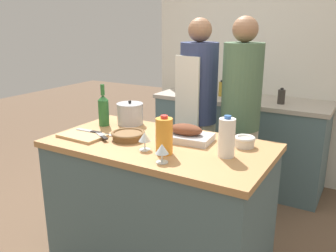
% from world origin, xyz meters
% --- Properties ---
extents(kitchen_island, '(1.43, 0.77, 0.90)m').
position_xyz_m(kitchen_island, '(0.00, 0.00, 0.45)').
color(kitchen_island, '#4C666B').
rests_on(kitchen_island, ground_plane).
extents(back_counter, '(1.73, 0.60, 0.91)m').
position_xyz_m(back_counter, '(0.00, 1.57, 0.45)').
color(back_counter, '#4C666B').
rests_on(back_counter, ground_plane).
extents(back_wall, '(2.23, 0.10, 2.55)m').
position_xyz_m(back_wall, '(0.00, 1.92, 1.27)').
color(back_wall, silver).
rests_on(back_wall, ground_plane).
extents(roasting_pan, '(0.35, 0.24, 0.11)m').
position_xyz_m(roasting_pan, '(0.13, 0.12, 0.94)').
color(roasting_pan, '#BCBCC1').
rests_on(roasting_pan, kitchen_island).
extents(wicker_basket, '(0.22, 0.22, 0.05)m').
position_xyz_m(wicker_basket, '(-0.21, -0.05, 0.93)').
color(wicker_basket, brown).
rests_on(wicker_basket, kitchen_island).
extents(cutting_board, '(0.31, 0.20, 0.02)m').
position_xyz_m(cutting_board, '(-0.50, -0.17, 0.91)').
color(cutting_board, tan).
rests_on(cutting_board, kitchen_island).
extents(stock_pot, '(0.20, 0.20, 0.18)m').
position_xyz_m(stock_pot, '(-0.41, 0.26, 0.98)').
color(stock_pot, '#B7B7BC').
rests_on(stock_pot, kitchen_island).
extents(mixing_bowl, '(0.13, 0.13, 0.07)m').
position_xyz_m(mixing_bowl, '(0.50, 0.20, 0.94)').
color(mixing_bowl, beige).
rests_on(mixing_bowl, kitchen_island).
extents(juice_jug, '(0.10, 0.10, 0.23)m').
position_xyz_m(juice_jug, '(0.13, -0.15, 1.01)').
color(juice_jug, orange).
rests_on(juice_jug, kitchen_island).
extents(milk_jug, '(0.09, 0.09, 0.24)m').
position_xyz_m(milk_jug, '(0.46, -0.01, 1.01)').
color(milk_jug, white).
rests_on(milk_jug, kitchen_island).
extents(wine_bottle_green, '(0.08, 0.08, 0.31)m').
position_xyz_m(wine_bottle_green, '(-0.56, 0.13, 1.02)').
color(wine_bottle_green, '#28662D').
rests_on(wine_bottle_green, kitchen_island).
extents(wine_glass_left, '(0.07, 0.07, 0.11)m').
position_xyz_m(wine_glass_left, '(-0.00, -0.16, 0.98)').
color(wine_glass_left, silver).
rests_on(wine_glass_left, kitchen_island).
extents(wine_glass_right, '(0.07, 0.07, 0.11)m').
position_xyz_m(wine_glass_right, '(0.19, -0.28, 0.97)').
color(wine_glass_right, silver).
rests_on(wine_glass_right, kitchen_island).
extents(knife_chef, '(0.26, 0.07, 0.01)m').
position_xyz_m(knife_chef, '(-0.36, -0.05, 0.90)').
color(knife_chef, '#B7B7BC').
rests_on(knife_chef, kitchen_island).
extents(knife_paring, '(0.18, 0.12, 0.01)m').
position_xyz_m(knife_paring, '(-0.36, -0.12, 0.92)').
color(knife_paring, '#B7B7BC').
rests_on(knife_paring, cutting_board).
extents(knife_bread, '(0.20, 0.04, 0.01)m').
position_xyz_m(knife_bread, '(-0.50, -0.09, 0.92)').
color(knife_bread, '#B7B7BC').
rests_on(knife_bread, cutting_board).
extents(condiment_bottle_tall, '(0.06, 0.06, 0.16)m').
position_xyz_m(condiment_bottle_tall, '(-0.21, 1.55, 0.98)').
color(condiment_bottle_tall, '#B28E2D').
rests_on(condiment_bottle_tall, back_counter).
extents(condiment_bottle_short, '(0.07, 0.07, 0.15)m').
position_xyz_m(condiment_bottle_short, '(0.41, 1.50, 0.97)').
color(condiment_bottle_short, '#332D28').
rests_on(condiment_bottle_short, back_counter).
extents(condiment_bottle_extra, '(0.05, 0.05, 0.17)m').
position_xyz_m(condiment_bottle_extra, '(-0.10, 1.62, 0.98)').
color(condiment_bottle_extra, '#332D28').
rests_on(condiment_bottle_extra, back_counter).
extents(person_cook_aproned, '(0.32, 0.34, 1.67)m').
position_xyz_m(person_cook_aproned, '(-0.14, 0.87, 0.93)').
color(person_cook_aproned, beige).
rests_on(person_cook_aproned, ground_plane).
extents(person_cook_guest, '(0.31, 0.31, 1.68)m').
position_xyz_m(person_cook_guest, '(0.24, 0.85, 0.94)').
color(person_cook_guest, beige).
rests_on(person_cook_guest, ground_plane).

